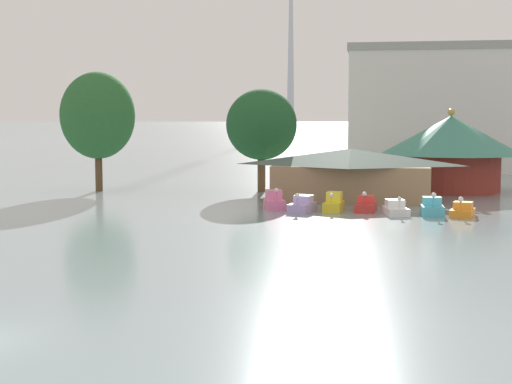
{
  "coord_description": "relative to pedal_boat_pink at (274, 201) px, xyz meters",
  "views": [
    {
      "loc": [
        13.54,
        -21.93,
        7.41
      ],
      "look_at": [
        6.62,
        19.76,
        3.12
      ],
      "focal_mm": 52.59,
      "sensor_mm": 36.0,
      "label": 1
    }
  ],
  "objects": [
    {
      "name": "shoreline_tree_tall_left",
      "position": [
        -19.14,
        11.33,
        6.85
      ],
      "size": [
        7.31,
        7.31,
        11.73
      ],
      "color": "brown",
      "rests_on": "ground"
    },
    {
      "name": "pedal_boat_red",
      "position": [
        7.3,
        -0.54,
        -0.09
      ],
      "size": [
        1.76,
        2.67,
        1.66
      ],
      "rotation": [
        0.0,
        0.0,
        -1.69
      ],
      "color": "red",
      "rests_on": "ground"
    },
    {
      "name": "green_roof_pavilion",
      "position": [
        15.14,
        16.77,
        3.75
      ],
      "size": [
        13.73,
        13.73,
        8.13
      ],
      "color": "#993328",
      "rests_on": "ground"
    },
    {
      "name": "pedal_boat_cyan",
      "position": [
        12.21,
        -2.12,
        -0.04
      ],
      "size": [
        1.66,
        2.52,
        1.84
      ],
      "rotation": [
        0.0,
        0.0,
        -1.54
      ],
      "color": "#4CB7CC",
      "rests_on": "ground"
    },
    {
      "name": "pedal_boat_yellow",
      "position": [
        4.81,
        -0.73,
        -0.01
      ],
      "size": [
        1.59,
        2.85,
        1.53
      ],
      "rotation": [
        0.0,
        0.0,
        -1.67
      ],
      "color": "yellow",
      "rests_on": "ground"
    },
    {
      "name": "boathouse",
      "position": [
        5.78,
        6.76,
        1.8
      ],
      "size": [
        14.46,
        7.18,
        4.58
      ],
      "color": "#9E7F5B",
      "rests_on": "ground"
    },
    {
      "name": "pedal_boat_lavender",
      "position": [
        2.44,
        -1.66,
        -0.08
      ],
      "size": [
        2.13,
        3.1,
        1.57
      ],
      "rotation": [
        0.0,
        0.0,
        -1.81
      ],
      "color": "#B299D8",
      "rests_on": "ground"
    },
    {
      "name": "pedal_boat_white",
      "position": [
        9.53,
        -2.15,
        -0.14
      ],
      "size": [
        2.09,
        2.96,
        1.51
      ],
      "rotation": [
        0.0,
        0.0,
        -1.36
      ],
      "color": "white",
      "rests_on": "ground"
    },
    {
      "name": "background_building_block",
      "position": [
        16.56,
        46.73,
        7.84
      ],
      "size": [
        25.34,
        15.01,
        16.83
      ],
      "color": "silver",
      "rests_on": "ground"
    },
    {
      "name": "pedal_boat_orange",
      "position": [
        14.4,
        -2.3,
        -0.16
      ],
      "size": [
        2.14,
        2.78,
        1.58
      ],
      "rotation": [
        0.0,
        0.0,
        -1.81
      ],
      "color": "orange",
      "rests_on": "ground"
    },
    {
      "name": "shoreline_tree_mid",
      "position": [
        -3.18,
        13.51,
        5.96
      ],
      "size": [
        6.93,
        6.93,
        10.05
      ],
      "color": "brown",
      "rests_on": "ground"
    },
    {
      "name": "pedal_boat_pink",
      "position": [
        0.0,
        0.0,
        0.0
      ],
      "size": [
        2.17,
        3.03,
        1.8
      ],
      "rotation": [
        0.0,
        0.0,
        -1.28
      ],
      "color": "pink",
      "rests_on": "ground"
    }
  ]
}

